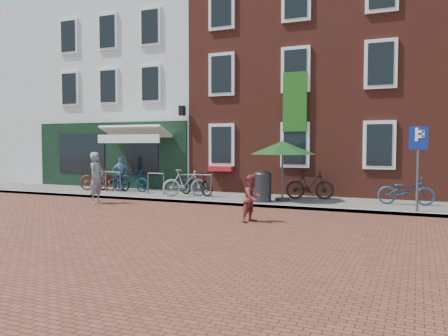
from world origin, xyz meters
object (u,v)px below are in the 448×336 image
at_px(litter_bin, 262,185).
at_px(parking_sign, 418,153).
at_px(cafe_person, 121,173).
at_px(bicycle_1, 98,179).
at_px(bicycle_5, 310,185).
at_px(bicycle_2, 131,181).
at_px(parasol, 283,145).
at_px(bicycle_3, 185,183).
at_px(boy, 252,198).
at_px(woman, 96,178).
at_px(bicycle_4, 196,183).
at_px(bicycle_0, 113,180).
at_px(bicycle_6, 406,191).

distance_m(litter_bin, parking_sign, 4.93).
distance_m(cafe_person, bicycle_1, 0.95).
distance_m(cafe_person, bicycle_5, 8.09).
height_order(bicycle_1, bicycle_2, bicycle_1).
bearing_deg(cafe_person, parasol, 133.70).
bearing_deg(cafe_person, parking_sign, 130.89).
height_order(parking_sign, bicycle_3, parking_sign).
distance_m(parking_sign, boy, 5.03).
height_order(woman, boy, woman).
bearing_deg(bicycle_4, bicycle_0, 106.41).
xyz_separation_m(woman, cafe_person, (-1.47, 3.41, -0.08)).
bearing_deg(parking_sign, bicycle_5, 153.51).
distance_m(bicycle_0, bicycle_1, 0.66).
bearing_deg(parasol, litter_bin, -130.36).
height_order(bicycle_4, bicycle_6, same).
xyz_separation_m(bicycle_1, bicycle_2, (1.48, 0.16, -0.05)).
relative_size(boy, bicycle_6, 0.72).
bearing_deg(bicycle_3, parasol, -115.99).
bearing_deg(litter_bin, parking_sign, -5.43).
bearing_deg(bicycle_2, cafe_person, 58.33).
distance_m(parasol, bicycle_6, 4.21).
height_order(parking_sign, parasol, parking_sign).
distance_m(woman, bicycle_5, 7.37).
bearing_deg(bicycle_1, cafe_person, -60.14).
height_order(litter_bin, bicycle_3, litter_bin).
bearing_deg(bicycle_6, bicycle_0, 86.95).
bearing_deg(bicycle_3, litter_bin, -126.43).
bearing_deg(parasol, boy, -85.46).
distance_m(litter_bin, bicycle_5, 1.84).
xyz_separation_m(woman, bicycle_2, (-0.65, 2.91, -0.33)).
relative_size(cafe_person, bicycle_2, 0.82).
bearing_deg(bicycle_2, bicycle_4, -93.28).
bearing_deg(bicycle_6, bicycle_2, 86.94).
relative_size(litter_bin, bicycle_6, 0.65).
bearing_deg(bicycle_3, bicycle_1, 53.53).
xyz_separation_m(bicycle_3, bicycle_5, (4.42, 0.95, 0.00)).
relative_size(parasol, cafe_person, 1.63).
xyz_separation_m(bicycle_3, bicycle_4, (0.22, 0.46, -0.05)).
bearing_deg(bicycle_1, bicycle_2, -99.30).
distance_m(boy, bicycle_0, 8.72).
bearing_deg(woman, cafe_person, 19.07).
bearing_deg(parasol, bicycle_0, 177.51).
distance_m(parasol, bicycle_5, 1.74).
bearing_deg(litter_bin, bicycle_2, 171.06).
bearing_deg(woman, boy, -106.82).
height_order(bicycle_2, bicycle_6, same).
distance_m(bicycle_4, bicycle_5, 4.23).
distance_m(bicycle_3, bicycle_4, 0.51).
relative_size(woman, boy, 1.42).
height_order(litter_bin, bicycle_1, litter_bin).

